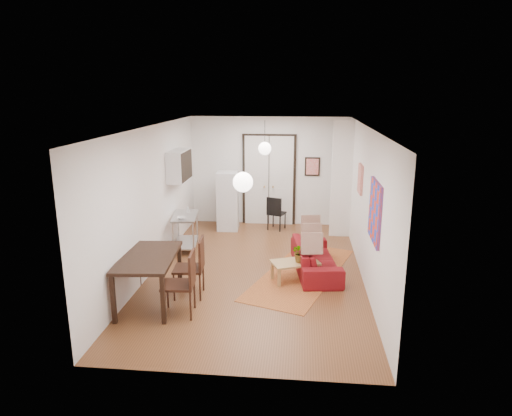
# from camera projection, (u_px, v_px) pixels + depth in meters

# --- Properties ---
(floor) EXTENTS (7.00, 7.00, 0.00)m
(floor) POSITION_uv_depth(u_px,v_px,m) (256.00, 272.00, 9.25)
(floor) COLOR brown
(floor) RESTS_ON ground
(ceiling) EXTENTS (4.20, 7.00, 0.02)m
(ceiling) POSITION_uv_depth(u_px,v_px,m) (256.00, 127.00, 8.52)
(ceiling) COLOR silver
(ceiling) RESTS_ON wall_back
(wall_back) EXTENTS (4.20, 0.02, 2.90)m
(wall_back) POSITION_uv_depth(u_px,v_px,m) (269.00, 171.00, 12.26)
(wall_back) COLOR white
(wall_back) RESTS_ON floor
(wall_front) EXTENTS (4.20, 0.02, 2.90)m
(wall_front) POSITION_uv_depth(u_px,v_px,m) (228.00, 271.00, 5.52)
(wall_front) COLOR white
(wall_front) RESTS_ON floor
(wall_left) EXTENTS (0.02, 7.00, 2.90)m
(wall_left) POSITION_uv_depth(u_px,v_px,m) (152.00, 200.00, 9.09)
(wall_left) COLOR white
(wall_left) RESTS_ON floor
(wall_right) EXTENTS (0.02, 7.00, 2.90)m
(wall_right) POSITION_uv_depth(u_px,v_px,m) (366.00, 205.00, 8.69)
(wall_right) COLOR white
(wall_right) RESTS_ON floor
(double_doors) EXTENTS (1.44, 0.06, 2.50)m
(double_doors) POSITION_uv_depth(u_px,v_px,m) (269.00, 181.00, 12.28)
(double_doors) COLOR white
(double_doors) RESTS_ON wall_back
(stub_partition) EXTENTS (0.50, 0.10, 2.90)m
(stub_partition) POSITION_uv_depth(u_px,v_px,m) (342.00, 179.00, 11.17)
(stub_partition) COLOR white
(stub_partition) RESTS_ON floor
(wall_cabinet) EXTENTS (0.35, 1.00, 0.70)m
(wall_cabinet) POSITION_uv_depth(u_px,v_px,m) (179.00, 166.00, 10.40)
(wall_cabinet) COLOR white
(wall_cabinet) RESTS_ON wall_left
(painting_popart) EXTENTS (0.05, 1.00, 1.00)m
(painting_popart) POSITION_uv_depth(u_px,v_px,m) (375.00, 212.00, 7.43)
(painting_popart) COLOR red
(painting_popart) RESTS_ON wall_right
(painting_abstract) EXTENTS (0.05, 0.50, 0.60)m
(painting_abstract) POSITION_uv_depth(u_px,v_px,m) (360.00, 179.00, 9.37)
(painting_abstract) COLOR beige
(painting_abstract) RESTS_ON wall_right
(poster_back) EXTENTS (0.40, 0.03, 0.50)m
(poster_back) POSITION_uv_depth(u_px,v_px,m) (312.00, 167.00, 12.08)
(poster_back) COLOR red
(poster_back) RESTS_ON wall_back
(print_left) EXTENTS (0.03, 0.44, 0.54)m
(print_left) POSITION_uv_depth(u_px,v_px,m) (178.00, 160.00, 10.89)
(print_left) COLOR #9C5E41
(print_left) RESTS_ON wall_left
(pendant_back) EXTENTS (0.30, 0.30, 0.80)m
(pendant_back) POSITION_uv_depth(u_px,v_px,m) (265.00, 148.00, 10.61)
(pendant_back) COLOR white
(pendant_back) RESTS_ON ceiling
(pendant_front) EXTENTS (0.30, 0.30, 0.80)m
(pendant_front) POSITION_uv_depth(u_px,v_px,m) (243.00, 182.00, 6.76)
(pendant_front) COLOR white
(pendant_front) RESTS_ON ceiling
(kilim_rug) EXTENTS (2.33, 3.65, 0.01)m
(kilim_rug) POSITION_uv_depth(u_px,v_px,m) (302.00, 273.00, 9.18)
(kilim_rug) COLOR #B8632E
(kilim_rug) RESTS_ON floor
(sofa) EXTENTS (1.04, 2.07, 0.58)m
(sofa) POSITION_uv_depth(u_px,v_px,m) (315.00, 258.00, 9.20)
(sofa) COLOR maroon
(sofa) RESTS_ON floor
(coffee_table) EXTENTS (1.00, 0.79, 0.39)m
(coffee_table) POSITION_uv_depth(u_px,v_px,m) (295.00, 264.00, 8.73)
(coffee_table) COLOR #AA8150
(coffee_table) RESTS_ON floor
(potted_plant) EXTENTS (0.41, 0.43, 0.38)m
(potted_plant) POSITION_uv_depth(u_px,v_px,m) (301.00, 252.00, 8.66)
(potted_plant) COLOR #3F7133
(potted_plant) RESTS_ON coffee_table
(kitchen_counter) EXTENTS (0.67, 1.13, 0.81)m
(kitchen_counter) POSITION_uv_depth(u_px,v_px,m) (185.00, 228.00, 10.43)
(kitchen_counter) COLOR #B1B3B6
(kitchen_counter) RESTS_ON floor
(bowl) EXTENTS (0.22, 0.22, 0.05)m
(bowl) POSITION_uv_depth(u_px,v_px,m) (181.00, 218.00, 10.06)
(bowl) COLOR white
(bowl) RESTS_ON kitchen_counter
(soap_bottle) EXTENTS (0.09, 0.09, 0.17)m
(soap_bottle) POSITION_uv_depth(u_px,v_px,m) (187.00, 209.00, 10.57)
(soap_bottle) COLOR teal
(soap_bottle) RESTS_ON kitchen_counter
(fridge) EXTENTS (0.57, 0.57, 1.53)m
(fridge) POSITION_uv_depth(u_px,v_px,m) (228.00, 201.00, 11.88)
(fridge) COLOR silver
(fridge) RESTS_ON floor
(dining_table) EXTENTS (1.02, 1.63, 0.87)m
(dining_table) POSITION_uv_depth(u_px,v_px,m) (148.00, 261.00, 7.71)
(dining_table) COLOR black
(dining_table) RESTS_ON floor
(dining_chair_near) EXTENTS (0.55, 0.75, 1.07)m
(dining_chair_near) POSITION_uv_depth(u_px,v_px,m) (190.00, 261.00, 8.13)
(dining_chair_near) COLOR #341810
(dining_chair_near) RESTS_ON floor
(dining_chair_far) EXTENTS (0.55, 0.75, 1.07)m
(dining_chair_far) POSITION_uv_depth(u_px,v_px,m) (180.00, 276.00, 7.46)
(dining_chair_far) COLOR #341810
(dining_chair_far) RESTS_ON floor
(black_side_chair) EXTENTS (0.52, 0.53, 0.89)m
(black_side_chair) POSITION_uv_depth(u_px,v_px,m) (277.00, 209.00, 12.02)
(black_side_chair) COLOR black
(black_side_chair) RESTS_ON floor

